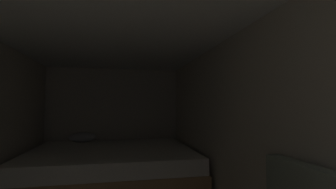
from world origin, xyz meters
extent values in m
cube|color=beige|center=(0.00, 4.28, 1.03)|extent=(2.51, 0.05, 2.06)
cube|color=beige|center=(1.23, 1.85, 1.03)|extent=(0.05, 4.82, 2.06)
cube|color=white|center=(0.00, 1.85, 2.09)|extent=(2.51, 4.82, 0.05)
cube|color=tan|center=(0.00, 3.23, 0.27)|extent=(2.29, 1.95, 0.54)
cube|color=white|center=(0.00, 3.23, 0.63)|extent=(2.25, 1.91, 0.20)
ellipsoid|color=white|center=(-0.52, 4.00, 0.81)|extent=(0.45, 0.31, 0.16)
camera|label=1|loc=(0.08, -0.41, 1.34)|focal=25.75mm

